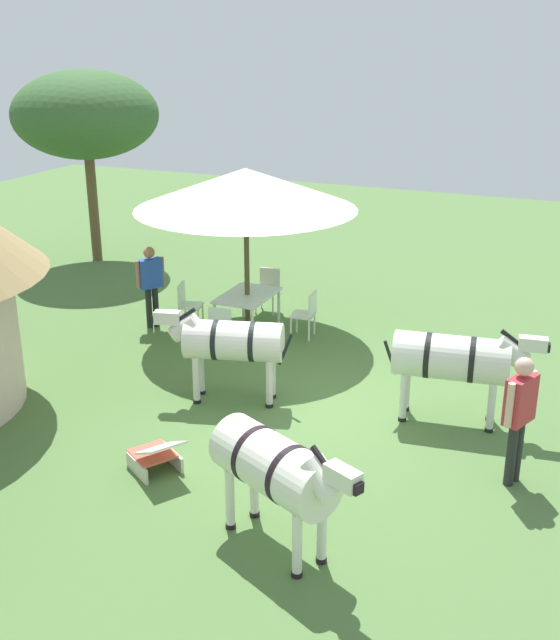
{
  "coord_description": "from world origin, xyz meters",
  "views": [
    {
      "loc": [
        -10.41,
        -4.1,
        5.58
      ],
      "look_at": [
        0.92,
        0.77,
        1.0
      ],
      "focal_mm": 43.94,
      "sensor_mm": 36.0,
      "label": 1
    }
  ],
  "objects_px": {
    "zebra_by_umbrella": "(277,469)",
    "zebra_toward_hut": "(455,359)",
    "shade_umbrella": "(246,189)",
    "guest_beside_umbrella": "(151,279)",
    "patio_chair_near_hut": "(187,302)",
    "standing_watcher": "(519,409)",
    "zebra_nearest_camera": "(230,342)",
    "striped_lounge_chair": "(156,455)",
    "patio_chair_east_end": "(307,312)",
    "acacia_tree_behind_hut": "(86,115)",
    "patio_chair_near_lawn": "(268,287)",
    "patio_chair_west_end": "(222,326)",
    "patio_dining_table": "(247,298)"
  },
  "relations": [
    {
      "from": "patio_dining_table",
      "to": "patio_chair_west_end",
      "type": "distance_m",
      "value": 1.23
    },
    {
      "from": "shade_umbrella",
      "to": "guest_beside_umbrella",
      "type": "xyz_separation_m",
      "value": [
        -0.58,
        1.82,
        -1.82
      ]
    },
    {
      "from": "striped_lounge_chair",
      "to": "zebra_toward_hut",
      "type": "height_order",
      "value": "zebra_toward_hut"
    },
    {
      "from": "shade_umbrella",
      "to": "zebra_by_umbrella",
      "type": "bearing_deg",
      "value": -151.69
    },
    {
      "from": "patio_chair_near_hut",
      "to": "acacia_tree_behind_hut",
      "type": "distance_m",
      "value": 6.46
    },
    {
      "from": "zebra_toward_hut",
      "to": "acacia_tree_behind_hut",
      "type": "height_order",
      "value": "acacia_tree_behind_hut"
    },
    {
      "from": "patio_chair_east_end",
      "to": "zebra_by_umbrella",
      "type": "xyz_separation_m",
      "value": [
        -6.23,
        -2.08,
        0.5
      ]
    },
    {
      "from": "striped_lounge_chair",
      "to": "acacia_tree_behind_hut",
      "type": "xyz_separation_m",
      "value": [
        8.3,
        6.9,
        3.39
      ]
    },
    {
      "from": "guest_beside_umbrella",
      "to": "zebra_by_umbrella",
      "type": "distance_m",
      "value": 7.54
    },
    {
      "from": "patio_chair_east_end",
      "to": "guest_beside_umbrella",
      "type": "distance_m",
      "value": 3.15
    },
    {
      "from": "patio_dining_table",
      "to": "standing_watcher",
      "type": "bearing_deg",
      "value": -123.25
    },
    {
      "from": "shade_umbrella",
      "to": "zebra_toward_hut",
      "type": "distance_m",
      "value": 5.32
    },
    {
      "from": "zebra_nearest_camera",
      "to": "zebra_toward_hut",
      "type": "xyz_separation_m",
      "value": [
        0.66,
        -3.37,
        0.02
      ]
    },
    {
      "from": "guest_beside_umbrella",
      "to": "zebra_by_umbrella",
      "type": "relative_size",
      "value": 0.8
    },
    {
      "from": "patio_chair_west_end",
      "to": "acacia_tree_behind_hut",
      "type": "height_order",
      "value": "acacia_tree_behind_hut"
    },
    {
      "from": "patio_chair_near_hut",
      "to": "guest_beside_umbrella",
      "type": "xyz_separation_m",
      "value": [
        -0.27,
        0.64,
        0.47
      ]
    },
    {
      "from": "acacia_tree_behind_hut",
      "to": "zebra_nearest_camera",
      "type": "bearing_deg",
      "value": -131.0
    },
    {
      "from": "patio_chair_east_end",
      "to": "shade_umbrella",
      "type": "bearing_deg",
      "value": 90.0
    },
    {
      "from": "striped_lounge_chair",
      "to": "zebra_nearest_camera",
      "type": "distance_m",
      "value": 2.46
    },
    {
      "from": "standing_watcher",
      "to": "striped_lounge_chair",
      "type": "relative_size",
      "value": 1.82
    },
    {
      "from": "patio_chair_near_hut",
      "to": "zebra_by_umbrella",
      "type": "relative_size",
      "value": 0.44
    },
    {
      "from": "patio_dining_table",
      "to": "patio_chair_near_hut",
      "type": "distance_m",
      "value": 1.23
    },
    {
      "from": "patio_dining_table",
      "to": "guest_beside_umbrella",
      "type": "distance_m",
      "value": 1.94
    },
    {
      "from": "zebra_by_umbrella",
      "to": "acacia_tree_behind_hut",
      "type": "distance_m",
      "value": 13.13
    },
    {
      "from": "striped_lounge_chair",
      "to": "zebra_nearest_camera",
      "type": "relative_size",
      "value": 0.45
    },
    {
      "from": "patio_dining_table",
      "to": "patio_chair_east_end",
      "type": "bearing_deg",
      "value": -85.07
    },
    {
      "from": "patio_chair_near_lawn",
      "to": "zebra_by_umbrella",
      "type": "bearing_deg",
      "value": 110.34
    },
    {
      "from": "patio_dining_table",
      "to": "patio_chair_near_lawn",
      "type": "xyz_separation_m",
      "value": [
        1.22,
        0.1,
        -0.14
      ]
    },
    {
      "from": "patio_chair_west_end",
      "to": "zebra_by_umbrella",
      "type": "height_order",
      "value": "zebra_by_umbrella"
    },
    {
      "from": "guest_beside_umbrella",
      "to": "patio_chair_near_hut",
      "type": "bearing_deg",
      "value": -31.73
    },
    {
      "from": "patio_chair_west_end",
      "to": "acacia_tree_behind_hut",
      "type": "distance_m",
      "value": 7.85
    },
    {
      "from": "zebra_by_umbrella",
      "to": "zebra_toward_hut",
      "type": "relative_size",
      "value": 0.87
    },
    {
      "from": "standing_watcher",
      "to": "striped_lounge_chair",
      "type": "distance_m",
      "value": 4.77
    },
    {
      "from": "guest_beside_umbrella",
      "to": "striped_lounge_chair",
      "type": "xyz_separation_m",
      "value": [
        -4.69,
        -2.98,
        -0.74
      ]
    },
    {
      "from": "patio_dining_table",
      "to": "standing_watcher",
      "type": "height_order",
      "value": "standing_watcher"
    },
    {
      "from": "shade_umbrella",
      "to": "standing_watcher",
      "type": "height_order",
      "value": "shade_umbrella"
    },
    {
      "from": "patio_chair_near_hut",
      "to": "guest_beside_umbrella",
      "type": "relative_size",
      "value": 0.55
    },
    {
      "from": "standing_watcher",
      "to": "zebra_nearest_camera",
      "type": "bearing_deg",
      "value": 102.43
    },
    {
      "from": "guest_beside_umbrella",
      "to": "patio_chair_east_end",
      "type": "bearing_deg",
      "value": -41.79
    },
    {
      "from": "patio_chair_west_end",
      "to": "acacia_tree_behind_hut",
      "type": "relative_size",
      "value": 0.19
    },
    {
      "from": "shade_umbrella",
      "to": "acacia_tree_behind_hut",
      "type": "height_order",
      "value": "acacia_tree_behind_hut"
    },
    {
      "from": "standing_watcher",
      "to": "shade_umbrella",
      "type": "bearing_deg",
      "value": 78.42
    },
    {
      "from": "shade_umbrella",
      "to": "patio_chair_west_end",
      "type": "height_order",
      "value": "shade_umbrella"
    },
    {
      "from": "zebra_by_umbrella",
      "to": "standing_watcher",
      "type": "bearing_deg",
      "value": 162.87
    },
    {
      "from": "shade_umbrella",
      "to": "patio_chair_near_lawn",
      "type": "bearing_deg",
      "value": 4.47
    },
    {
      "from": "standing_watcher",
      "to": "striped_lounge_chair",
      "type": "height_order",
      "value": "standing_watcher"
    },
    {
      "from": "patio_dining_table",
      "to": "patio_chair_east_end",
      "type": "xyz_separation_m",
      "value": [
        0.1,
        -1.22,
        -0.14
      ]
    },
    {
      "from": "guest_beside_umbrella",
      "to": "patio_dining_table",
      "type": "bearing_deg",
      "value": -36.78
    },
    {
      "from": "patio_chair_east_end",
      "to": "acacia_tree_behind_hut",
      "type": "xyz_separation_m",
      "value": [
        2.92,
        6.96,
        3.12
      ]
    },
    {
      "from": "zebra_nearest_camera",
      "to": "zebra_toward_hut",
      "type": "relative_size",
      "value": 0.91
    }
  ]
}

